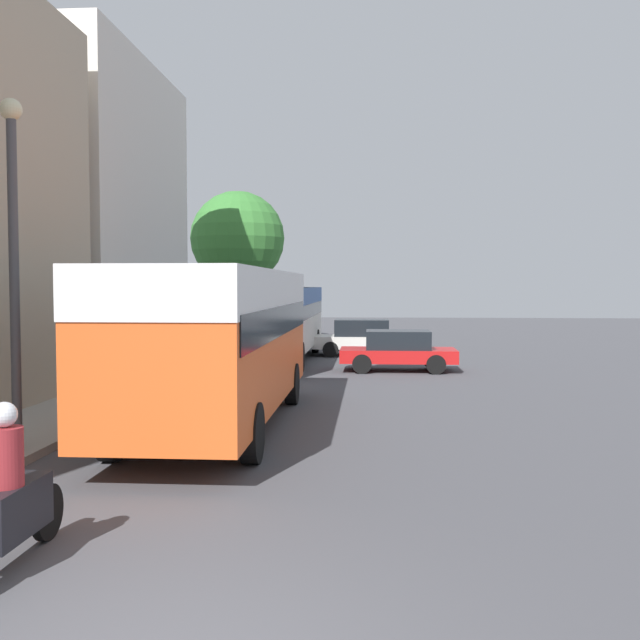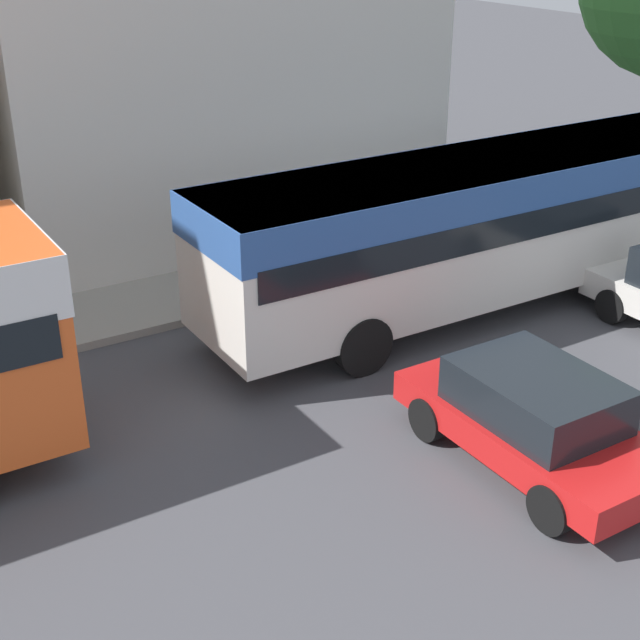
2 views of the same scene
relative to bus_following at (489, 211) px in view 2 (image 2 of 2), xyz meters
name	(u,v)px [view 2 (image 2 of 2)]	position (x,y,z in m)	size (l,w,h in m)	color
bus_following	(489,211)	(0.00, 0.00, 0.00)	(2.51, 11.32, 2.83)	silver
car_crossing	(533,417)	(4.42, -2.99, -1.13)	(3.90, 1.84, 1.38)	red
pedestrian_walking_away	(247,245)	(-2.82, -3.53, -0.87)	(0.39, 0.39, 1.64)	#232838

